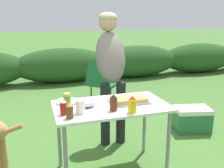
{
  "coord_description": "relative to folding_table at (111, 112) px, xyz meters",
  "views": [
    {
      "loc": [
        -0.69,
        -2.17,
        1.55
      ],
      "look_at": [
        0.07,
        0.21,
        0.89
      ],
      "focal_mm": 40.0,
      "sensor_mm": 36.0,
      "label": 1
    }
  ],
  "objects": [
    {
      "name": "relish_jar",
      "position": [
        -0.42,
        0.03,
        0.15
      ],
      "size": [
        0.07,
        0.07,
        0.15
      ],
      "color": "olive",
      "rests_on": "folding_table"
    },
    {
      "name": "cooler_box",
      "position": [
        1.39,
        0.61,
        -0.49
      ],
      "size": [
        0.54,
        0.42,
        0.34
      ],
      "rotation": [
        0.0,
        0.0,
        2.91
      ],
      "color": "#286B3D",
      "rests_on": "ground"
    },
    {
      "name": "plate_stack",
      "position": [
        -0.4,
        0.19,
        0.09
      ],
      "size": [
        0.22,
        0.22,
        0.03
      ],
      "primitive_type": "cylinder",
      "color": "white",
      "rests_on": "folding_table"
    },
    {
      "name": "bbq_sauce_bottle",
      "position": [
        -0.03,
        -0.15,
        0.15
      ],
      "size": [
        0.07,
        0.07,
        0.15
      ],
      "color": "#562314",
      "rests_on": "folding_table"
    },
    {
      "name": "food_tray",
      "position": [
        0.19,
        0.01,
        0.1
      ],
      "size": [
        0.38,
        0.23,
        0.06
      ],
      "color": "#9E9EA3",
      "rests_on": "folding_table"
    },
    {
      "name": "ketchup_bottle",
      "position": [
        -0.47,
        -0.11,
        0.15
      ],
      "size": [
        0.06,
        0.06,
        0.14
      ],
      "color": "red",
      "rests_on": "folding_table"
    },
    {
      "name": "camp_chair_green_behind_table",
      "position": [
        0.48,
        2.02,
        -0.2
      ],
      "size": [
        0.74,
        0.74,
        0.83
      ],
      "rotation": [
        0.0,
        0.0,
        -0.77
      ],
      "color": "#19602D",
      "rests_on": "ground"
    },
    {
      "name": "folding_table",
      "position": [
        0.0,
        0.0,
        0.0
      ],
      "size": [
        1.1,
        0.64,
        0.74
      ],
      "color": "silver",
      "rests_on": "ground"
    },
    {
      "name": "shrub_hedge",
      "position": [
        -0.0,
        4.01,
        -0.24
      ],
      "size": [
        14.4,
        0.9,
        0.85
      ],
      "color": "#234C1E",
      "rests_on": "ground"
    },
    {
      "name": "standing_person_in_gray_fleece",
      "position": [
        0.22,
        0.71,
        0.36
      ],
      "size": [
        0.39,
        0.5,
        1.63
      ],
      "rotation": [
        0.0,
        0.0,
        -0.04
      ],
      "color": "black",
      "rests_on": "ground"
    },
    {
      "name": "mixing_bowl",
      "position": [
        -0.24,
        0.03,
        0.12
      ],
      "size": [
        0.18,
        0.18,
        0.08
      ],
      "primitive_type": "ellipsoid",
      "color": "silver",
      "rests_on": "folding_table"
    },
    {
      "name": "paper_cup_stack",
      "position": [
        -0.32,
        -0.13,
        0.14
      ],
      "size": [
        0.08,
        0.08,
        0.12
      ],
      "primitive_type": "cylinder",
      "color": "white",
      "rests_on": "folding_table"
    },
    {
      "name": "beer_bottle",
      "position": [
        -0.43,
        -0.21,
        0.14
      ],
      "size": [
        0.06,
        0.06,
        0.14
      ],
      "color": "brown",
      "rests_on": "folding_table"
    },
    {
      "name": "mustard_bottle",
      "position": [
        0.12,
        -0.25,
        0.15
      ],
      "size": [
        0.08,
        0.08,
        0.16
      ],
      "color": "yellow",
      "rests_on": "folding_table"
    }
  ]
}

